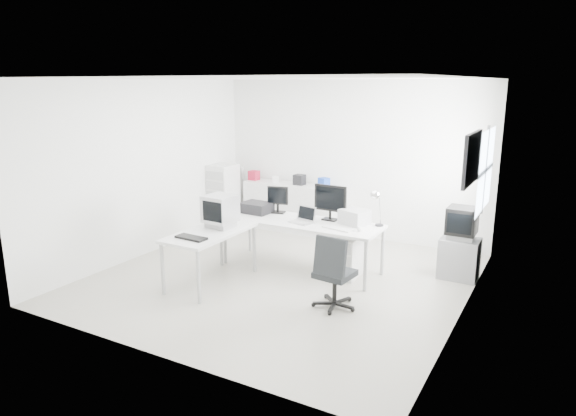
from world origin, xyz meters
The scene contains 30 objects.
floor centered at (0.00, 0.00, 0.00)m, with size 5.00×5.00×0.01m, color beige.
ceiling centered at (0.00, 0.00, 2.80)m, with size 5.00×5.00×0.01m, color white.
back_wall centered at (0.00, 2.50, 1.40)m, with size 5.00×0.02×2.80m, color white.
left_wall centered at (-2.50, 0.00, 1.40)m, with size 0.02×5.00×2.80m, color white.
right_wall centered at (2.50, 0.00, 1.40)m, with size 0.02×5.00×2.80m, color white.
window centered at (2.48, 1.20, 1.60)m, with size 0.02×1.20×1.10m, color white, non-canonical shape.
wall_picture centered at (2.47, 0.10, 1.90)m, with size 0.04×0.90×0.60m, color black, non-canonical shape.
main_desk centered at (0.07, 0.49, 0.38)m, with size 2.40×0.80×0.75m, color silver, non-canonical shape.
side_desk centered at (-0.78, -0.61, 0.38)m, with size 0.70×1.40×0.75m, color silver, non-canonical shape.
drawer_pedestal centered at (0.77, 0.54, 0.30)m, with size 0.40×0.50×0.60m, color silver.
inkjet_printer centered at (-0.78, 0.59, 0.83)m, with size 0.46×0.35×0.16m, color black.
lcd_monitor_small centered at (-0.48, 0.74, 0.96)m, with size 0.33×0.19×0.41m, color black, non-canonical shape.
lcd_monitor_large centered at (0.42, 0.74, 1.02)m, with size 0.51×0.21×0.53m, color black, non-canonical shape.
laptop centered at (0.12, 0.39, 0.86)m, with size 0.32×0.33×0.21m, color #B7B7BA, non-canonical shape.
white_keyboard centered at (0.72, 0.34, 0.76)m, with size 0.46×0.14×0.02m, color silver.
white_mouse centered at (1.02, 0.39, 0.78)m, with size 0.07×0.07×0.07m, color silver.
laser_printer centered at (0.82, 0.71, 0.86)m, with size 0.37×0.32×0.21m, color #A2A2A2.
desk_lamp centered at (1.17, 0.79, 1.01)m, with size 0.17×0.17×0.52m, color silver, non-canonical shape.
crt_monitor centered at (-0.78, -0.36, 0.97)m, with size 0.37×0.37×0.43m, color #B7B7BA, non-canonical shape.
black_keyboard centered at (-0.78, -1.01, 0.76)m, with size 0.44×0.17×0.03m, color black.
office_chair centered at (1.06, -0.52, 0.49)m, with size 0.56×0.56×0.97m, color #222527, non-canonical shape.
tv_cabinet centered at (2.22, 1.27, 0.29)m, with size 0.54×0.44×0.58m, color gray.
crt_tv centered at (2.22, 1.27, 0.81)m, with size 0.50×0.48×0.45m, color black, non-canonical shape.
sideboard centered at (-1.09, 2.24, 0.45)m, with size 1.81×0.45×0.90m, color silver.
clutter_box_a centered at (-1.89, 2.24, 0.99)m, with size 0.18×0.16×0.18m, color #AA1831.
clutter_box_b centered at (-1.39, 2.24, 0.96)m, with size 0.12×0.10×0.12m, color silver.
clutter_box_c centered at (-0.89, 2.24, 1.00)m, with size 0.19×0.17×0.19m, color black.
clutter_box_d centered at (-0.39, 2.24, 0.99)m, with size 0.17×0.15×0.17m, color #1942B5.
clutter_bottle centered at (-2.19, 2.28, 1.01)m, with size 0.07×0.07×0.22m, color silver.
filing_cabinet centered at (-2.28, 1.76, 0.62)m, with size 0.43×0.52×1.24m, color silver.
Camera 1 is at (3.46, -6.03, 2.74)m, focal length 32.00 mm.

